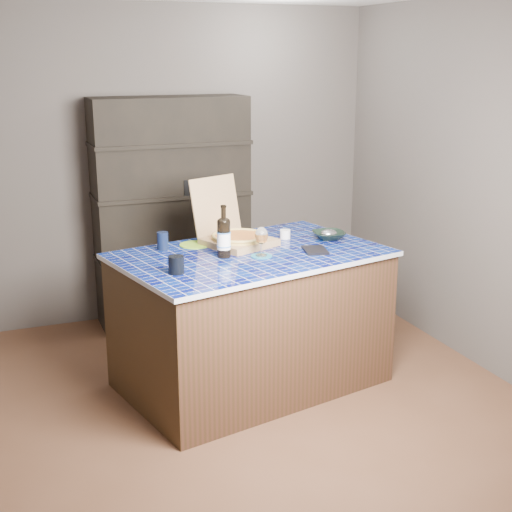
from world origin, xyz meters
name	(u,v)px	position (x,y,z in m)	size (l,w,h in m)	color
room	(237,206)	(0.00, 0.00, 1.25)	(3.50, 3.50, 3.50)	#533423
shelving_unit	(172,212)	(0.00, 1.53, 0.90)	(1.20, 0.41, 1.80)	black
kitchen_island	(251,319)	(0.16, 0.18, 0.45)	(1.83, 1.38, 0.90)	#402419
pizza_box	(236,236)	(0.14, 0.40, 0.96)	(0.54, 0.58, 0.42)	#95724C
mead_bottle	(224,237)	(-0.04, 0.15, 1.03)	(0.09, 0.09, 0.33)	black
teal_trivet	(261,256)	(0.18, 0.07, 0.90)	(0.13, 0.13, 0.01)	#186580
wine_glass	(261,236)	(0.18, 0.07, 1.03)	(0.08, 0.08, 0.18)	white
tumbler	(176,265)	(-0.40, -0.07, 0.95)	(0.09, 0.09, 0.10)	black
dvd_case	(315,250)	(0.55, 0.06, 0.91)	(0.14, 0.20, 0.02)	black
bowl	(329,235)	(0.77, 0.31, 0.93)	(0.22, 0.22, 0.05)	black
foil_contents	(329,233)	(0.77, 0.31, 0.94)	(0.11, 0.10, 0.05)	#B4B4C0
white_jar	(285,234)	(0.50, 0.43, 0.93)	(0.07, 0.07, 0.06)	white
navy_cup	(163,241)	(-0.34, 0.46, 0.96)	(0.07, 0.07, 0.11)	black
green_trivet	(195,245)	(-0.12, 0.48, 0.90)	(0.20, 0.20, 0.01)	#88C329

